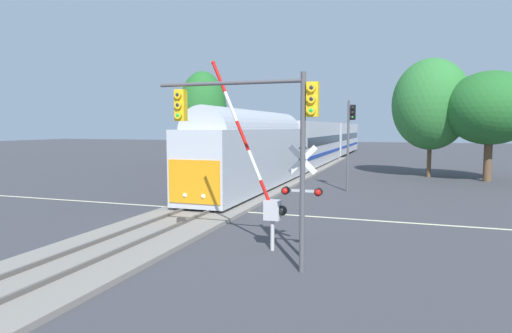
{
  "coord_description": "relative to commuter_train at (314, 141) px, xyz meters",
  "views": [
    {
      "loc": [
        9.63,
        -20.64,
        4.35
      ],
      "look_at": [
        1.31,
        3.82,
        2.0
      ],
      "focal_mm": 30.48,
      "sensor_mm": 36.0,
      "label": 1
    }
  ],
  "objects": [
    {
      "name": "maple_right_background",
      "position": [
        16.06,
        -10.0,
        3.11
      ],
      "size": [
        6.97,
        6.97,
        8.78
      ],
      "color": "brown",
      "rests_on": "ground"
    },
    {
      "name": "crossing_signal_mast",
      "position": [
        6.52,
        -34.92,
        -0.37
      ],
      "size": [
        1.36,
        0.44,
        3.86
      ],
      "color": "#B2B2B7",
      "rests_on": "ground"
    },
    {
      "name": "oak_far_right",
      "position": [
        11.78,
        -8.27,
        3.57
      ],
      "size": [
        6.52,
        6.52,
        10.22
      ],
      "color": "brown",
      "rests_on": "ground"
    },
    {
      "name": "ground_plane",
      "position": [
        -0.0,
        -28.17,
        -2.73
      ],
      "size": [
        220.0,
        220.0,
        0.0
      ],
      "primitive_type": "plane",
      "color": "#3D3D42"
    },
    {
      "name": "crossing_gate_near",
      "position": [
        5.08,
        -34.39,
        -0.62
      ],
      "size": [
        2.82,
        0.4,
        6.71
      ],
      "color": "#B7B7BC",
      "rests_on": "ground"
    },
    {
      "name": "traffic_signal_far_side",
      "position": [
        6.21,
        -19.11,
        1.36
      ],
      "size": [
        0.53,
        0.38,
        6.13
      ],
      "color": "#4C4C51",
      "rests_on": "ground"
    },
    {
      "name": "road_centre_stripe",
      "position": [
        -0.0,
        -28.17,
        -2.73
      ],
      "size": [
        44.0,
        0.2,
        0.01
      ],
      "color": "beige",
      "rests_on": "ground"
    },
    {
      "name": "commuter_train",
      "position": [
        0.0,
        0.0,
        0.0
      ],
      "size": [
        3.04,
        63.81,
        5.16
      ],
      "color": "#B2B7C1",
      "rests_on": "railway_track"
    },
    {
      "name": "oak_behind_train",
      "position": [
        -9.47,
        -9.17,
        3.17
      ],
      "size": [
        4.8,
        4.8,
        9.88
      ],
      "color": "#4C3828",
      "rests_on": "ground"
    },
    {
      "name": "traffic_signal_near_right",
      "position": [
        5.5,
        -36.36,
        1.77
      ],
      "size": [
        5.15,
        0.38,
        5.94
      ],
      "color": "#4C4C51",
      "rests_on": "ground"
    },
    {
      "name": "railway_track",
      "position": [
        -0.0,
        -28.17,
        -2.64
      ],
      "size": [
        4.4,
        80.0,
        0.32
      ],
      "color": "gray",
      "rests_on": "ground"
    }
  ]
}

